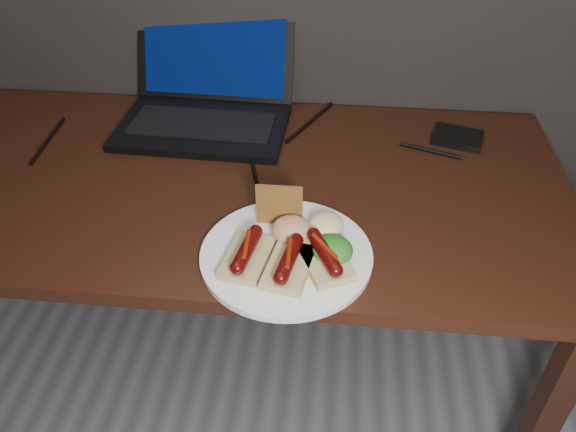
{
  "coord_description": "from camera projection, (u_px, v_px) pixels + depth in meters",
  "views": [
    {
      "loc": [
        0.21,
        0.42,
        1.43
      ],
      "look_at": [
        0.13,
        1.18,
        0.82
      ],
      "focal_mm": 35.0,
      "sensor_mm": 36.0,
      "label": 1
    }
  ],
  "objects": [
    {
      "name": "laptop",
      "position": [
        207.0,
        99.0,
        1.35
      ],
      "size": [
        0.4,
        0.35,
        0.25
      ],
      "color": "black",
      "rests_on": "desk"
    },
    {
      "name": "crispbread",
      "position": [
        279.0,
        205.0,
        1.02
      ],
      "size": [
        0.09,
        0.01,
        0.08
      ],
      "primitive_type": "cube",
      "color": "olive",
      "rests_on": "plate"
    },
    {
      "name": "bread_sausage_left",
      "position": [
        247.0,
        254.0,
        0.96
      ],
      "size": [
        0.09,
        0.13,
        0.04
      ],
      "color": "#D6BF7E",
      "rests_on": "plate"
    },
    {
      "name": "bread_sausage_center",
      "position": [
        289.0,
        264.0,
        0.94
      ],
      "size": [
        0.09,
        0.13,
        0.04
      ],
      "color": "#D6BF7E",
      "rests_on": "plate"
    },
    {
      "name": "hard_drive",
      "position": [
        457.0,
        138.0,
        1.3
      ],
      "size": [
        0.13,
        0.11,
        0.02
      ],
      "primitive_type": "cube",
      "rotation": [
        0.0,
        0.0,
        -0.29
      ],
      "color": "black",
      "rests_on": "desk"
    },
    {
      "name": "desk_cables",
      "position": [
        248.0,
        141.0,
        1.29
      ],
      "size": [
        0.95,
        0.37,
        0.01
      ],
      "color": "black",
      "rests_on": "desk"
    },
    {
      "name": "coleslaw_mound",
      "position": [
        326.0,
        224.0,
        1.02
      ],
      "size": [
        0.06,
        0.06,
        0.04
      ],
      "primitive_type": "ellipsoid",
      "color": "beige",
      "rests_on": "plate"
    },
    {
      "name": "plate",
      "position": [
        286.0,
        255.0,
        0.99
      ],
      "size": [
        0.38,
        0.38,
        0.01
      ],
      "primitive_type": "cylinder",
      "rotation": [
        0.0,
        0.0,
        0.28
      ],
      "color": "silver",
      "rests_on": "desk"
    },
    {
      "name": "salad_greens",
      "position": [
        333.0,
        250.0,
        0.96
      ],
      "size": [
        0.07,
        0.07,
        0.04
      ],
      "primitive_type": "ellipsoid",
      "color": "#135F13",
      "rests_on": "plate"
    },
    {
      "name": "salsa_mound",
      "position": [
        292.0,
        230.0,
        1.0
      ],
      "size": [
        0.07,
        0.07,
        0.04
      ],
      "primitive_type": "ellipsoid",
      "color": "maroon",
      "rests_on": "plate"
    },
    {
      "name": "bread_sausage_right",
      "position": [
        324.0,
        257.0,
        0.95
      ],
      "size": [
        0.11,
        0.13,
        0.04
      ],
      "color": "#D6BF7E",
      "rests_on": "plate"
    },
    {
      "name": "desk",
      "position": [
        236.0,
        211.0,
        1.24
      ],
      "size": [
        1.4,
        0.7,
        0.75
      ],
      "color": "black",
      "rests_on": "ground"
    }
  ]
}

